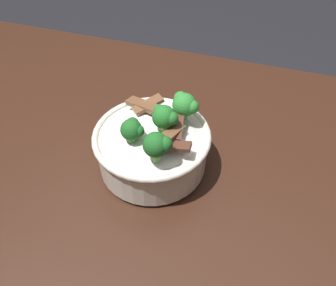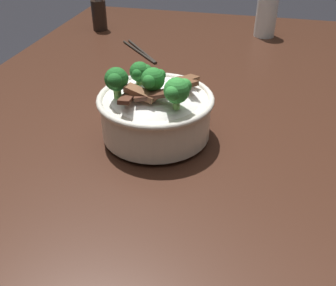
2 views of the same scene
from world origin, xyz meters
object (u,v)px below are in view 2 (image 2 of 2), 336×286
Objects in this scene: drinking_glass at (266,18)px; chopsticks_pair at (140,51)px; rice_bowl at (155,109)px; soy_sauce_bottle at (99,12)px.

chopsticks_pair is (0.24, -0.35, -0.06)m from drinking_glass.
rice_bowl is 1.34× the size of chopsticks_pair.
drinking_glass is 1.01× the size of soy_sauce_bottle.
soy_sauce_bottle is (0.07, -0.55, 0.00)m from drinking_glass.
drinking_glass is at bearing 124.28° from chopsticks_pair.
chopsticks_pair is at bearing 48.11° from soy_sauce_bottle.
chopsticks_pair is (-0.44, -0.17, -0.06)m from rice_bowl.
chopsticks_pair is at bearing -159.26° from rice_bowl.
chopsticks_pair is 0.27m from soy_sauce_bottle.
chopsticks_pair is 1.22× the size of soy_sauce_bottle.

